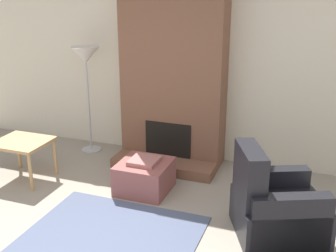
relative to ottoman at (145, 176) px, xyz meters
The scene contains 7 objects.
wall_back 1.70m from the ottoman, 89.74° to the left, with size 7.14×0.06×2.60m, color beige.
fireplace 1.46m from the ottoman, 89.67° to the left, with size 1.44×0.82×2.60m.
ottoman is the anchor object (origin of this frame).
armchair 1.66m from the ottoman, 14.96° to the right, with size 1.10×1.05×0.96m.
side_table 1.66m from the ottoman, behind, with size 0.68×0.60×0.54m.
floor_lamp_left 2.01m from the ottoman, 144.29° to the left, with size 0.42×0.42×1.60m.
area_rug 1.24m from the ottoman, 86.56° to the right, with size 1.76×1.74×0.01m, color #4C5670.
Camera 1 is at (1.90, -2.46, 2.50)m, focal length 45.00 mm.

